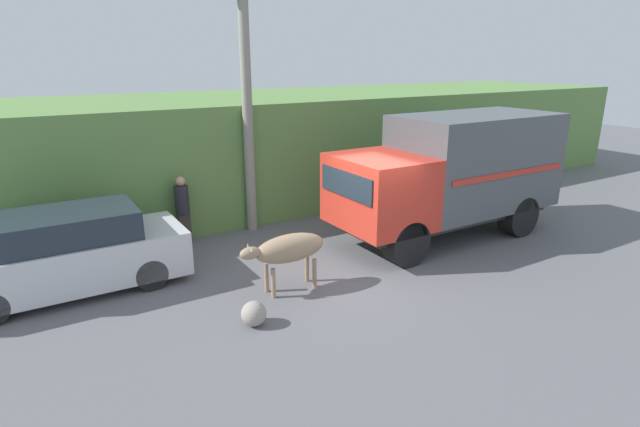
% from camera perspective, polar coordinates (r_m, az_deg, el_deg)
% --- Properties ---
extents(ground_plane, '(60.00, 60.00, 0.00)m').
position_cam_1_polar(ground_plane, '(11.43, 4.52, -6.41)').
color(ground_plane, slate).
extents(hillside_embankment, '(32.00, 6.49, 3.39)m').
position_cam_1_polar(hillside_embankment, '(17.11, -9.79, 7.38)').
color(hillside_embankment, '#608C47').
rests_on(hillside_embankment, ground_plane).
extents(cargo_truck, '(6.36, 2.35, 3.20)m').
position_cam_1_polar(cargo_truck, '(13.47, 15.08, 4.61)').
color(cargo_truck, '#2D2D2D').
rests_on(cargo_truck, ground_plane).
extents(brown_cow, '(1.86, 0.58, 1.20)m').
position_cam_1_polar(brown_cow, '(10.13, -3.64, -4.10)').
color(brown_cow, '#9E7F60').
rests_on(brown_cow, ground_plane).
extents(parked_suv, '(4.57, 1.84, 1.69)m').
position_cam_1_polar(parked_suv, '(11.33, -26.73, -4.09)').
color(parked_suv, silver).
rests_on(parked_suv, ground_plane).
extents(pedestrian_on_hill, '(0.42, 0.42, 1.78)m').
position_cam_1_polar(pedestrian_on_hill, '(13.08, -15.44, 0.67)').
color(pedestrian_on_hill, '#38332D').
rests_on(pedestrian_on_hill, ground_plane).
extents(utility_pole, '(0.90, 0.27, 6.86)m').
position_cam_1_polar(utility_pole, '(13.40, -8.35, 12.63)').
color(utility_pole, gray).
rests_on(utility_pole, ground_plane).
extents(roadside_rock, '(0.46, 0.46, 0.46)m').
position_cam_1_polar(roadside_rock, '(9.17, -7.57, -11.28)').
color(roadside_rock, gray).
rests_on(roadside_rock, ground_plane).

